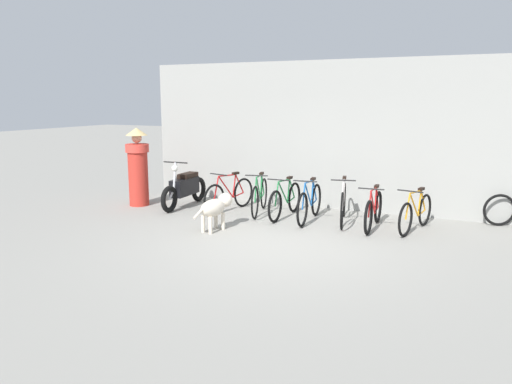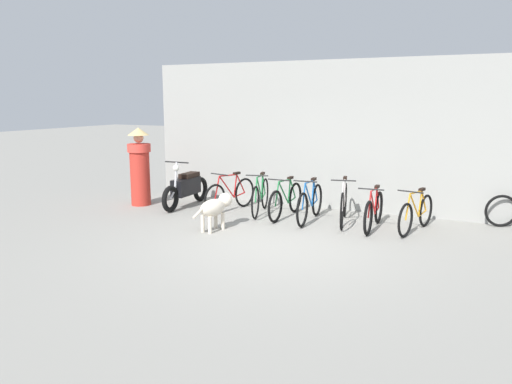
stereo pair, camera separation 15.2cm
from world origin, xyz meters
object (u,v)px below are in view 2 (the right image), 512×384
object	(u,v)px
bicycle_2	(286,201)
bicycle_6	(416,214)
bicycle_4	(344,204)
person_in_robes	(140,166)
spare_tire_left	(501,211)
bicycle_5	(374,211)
motorcycle	(186,188)
bicycle_1	(260,196)
bicycle_3	(310,203)
bicycle_0	(230,195)
stray_dog	(216,207)

from	to	relation	value
bicycle_2	bicycle_6	world-z (taller)	bicycle_2
bicycle_4	person_in_robes	xyz separation A→B (m)	(-4.62, -0.38, 0.53)
bicycle_4	spare_tire_left	world-z (taller)	bicycle_4
bicycle_5	bicycle_6	size ratio (longest dim) A/B	1.02
motorcycle	bicycle_1	bearing A→B (deg)	90.81
bicycle_3	motorcycle	size ratio (longest dim) A/B	0.91
bicycle_4	bicycle_6	size ratio (longest dim) A/B	1.12
bicycle_0	stray_dog	bearing A→B (deg)	30.77
bicycle_0	bicycle_3	bearing A→B (deg)	97.01
bicycle_2	motorcycle	bearing A→B (deg)	-88.95
bicycle_1	bicycle_5	xyz separation A→B (m)	(2.44, -0.25, -0.03)
bicycle_2	bicycle_1	bearing A→B (deg)	-97.37
bicycle_1	bicycle_4	bearing A→B (deg)	75.08
bicycle_4	person_in_robes	distance (m)	4.66
motorcycle	bicycle_6	bearing A→B (deg)	87.48
bicycle_3	stray_dog	world-z (taller)	bicycle_3
bicycle_6	stray_dog	distance (m)	3.64
spare_tire_left	bicycle_3	bearing A→B (deg)	-161.39
bicycle_3	bicycle_2	bearing A→B (deg)	-103.86
bicycle_6	motorcycle	world-z (taller)	motorcycle
motorcycle	bicycle_2	bearing A→B (deg)	87.93
bicycle_1	bicycle_3	world-z (taller)	bicycle_1
bicycle_2	bicycle_5	world-z (taller)	bicycle_2
bicycle_6	motorcycle	xyz separation A→B (m)	(-4.97, 0.01, 0.08)
bicycle_2	spare_tire_left	distance (m)	4.08
spare_tire_left	person_in_robes	bearing A→B (deg)	-169.52
bicycle_2	stray_dog	xyz separation A→B (m)	(-0.77, -1.49, 0.09)
bicycle_1	bicycle_4	size ratio (longest dim) A/B	0.94
spare_tire_left	bicycle_2	bearing A→B (deg)	-165.26
bicycle_5	person_in_robes	xyz separation A→B (m)	(-5.25, -0.17, 0.57)
bicycle_3	bicycle_5	size ratio (longest dim) A/B	1.06
motorcycle	stray_dog	bearing A→B (deg)	45.54
stray_dog	motorcycle	bearing A→B (deg)	57.63
bicycle_6	motorcycle	bearing A→B (deg)	-77.45
bicycle_0	bicycle_2	size ratio (longest dim) A/B	0.97
bicycle_6	stray_dog	size ratio (longest dim) A/B	1.45
bicycle_5	stray_dog	distance (m)	2.92
motorcycle	spare_tire_left	bearing A→B (deg)	96.98
bicycle_0	stray_dog	size ratio (longest dim) A/B	1.49
bicycle_2	spare_tire_left	bearing A→B (deg)	105.42
stray_dog	spare_tire_left	xyz separation A→B (m)	(4.71, 2.53, -0.12)
stray_dog	bicycle_5	bearing A→B (deg)	-53.16
bicycle_5	stray_dog	bearing A→B (deg)	-64.40
bicycle_3	bicycle_1	bearing A→B (deg)	-102.64
bicycle_6	stray_dog	bearing A→B (deg)	-53.54
bicycle_5	bicycle_1	bearing A→B (deg)	-97.37
bicycle_6	bicycle_5	bearing A→B (deg)	-66.75
bicycle_0	bicycle_4	bearing A→B (deg)	101.74
bicycle_4	bicycle_5	distance (m)	0.67
bicycle_3	stray_dog	xyz separation A→B (m)	(-1.33, -1.39, 0.08)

